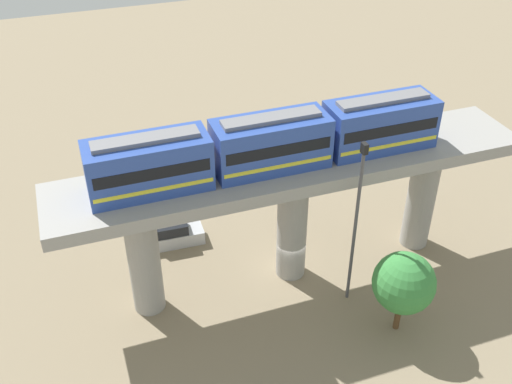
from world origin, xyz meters
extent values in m
plane|color=#84755B|center=(0.00, 0.00, 0.00)|extent=(120.00, 120.00, 0.00)
cylinder|color=#999691|center=(0.00, -9.38, 3.87)|extent=(1.90, 1.90, 7.75)
cylinder|color=#999691|center=(0.00, 0.00, 3.87)|extent=(1.90, 1.90, 7.75)
cylinder|color=#999691|center=(0.00, 9.38, 3.87)|extent=(1.90, 1.90, 7.75)
cube|color=#999691|center=(0.00, 0.00, 8.15)|extent=(5.20, 28.85, 0.80)
cube|color=#2D4CA5|center=(0.00, -5.43, 10.05)|extent=(2.60, 6.60, 3.00)
cube|color=black|center=(0.00, -5.43, 10.30)|extent=(2.64, 6.07, 0.70)
cube|color=yellow|center=(0.00, -5.43, 9.30)|extent=(2.64, 6.34, 0.24)
cube|color=slate|center=(0.00, -5.43, 11.67)|extent=(1.10, 5.61, 0.24)
cube|color=#2D4CA5|center=(0.00, 1.52, 10.05)|extent=(2.60, 6.60, 3.00)
cube|color=black|center=(0.00, 1.52, 10.30)|extent=(2.64, 6.07, 0.70)
cube|color=yellow|center=(0.00, 1.52, 9.30)|extent=(2.64, 6.34, 0.24)
cube|color=slate|center=(0.00, 1.52, 11.67)|extent=(1.10, 5.61, 0.24)
cube|color=#2D4CA5|center=(0.00, 8.47, 10.05)|extent=(2.60, 6.60, 3.00)
cube|color=black|center=(0.00, 8.47, 10.30)|extent=(2.64, 6.07, 0.70)
cube|color=yellow|center=(0.00, 8.47, 9.30)|extent=(2.64, 6.34, 0.24)
cube|color=slate|center=(0.00, 8.47, 11.67)|extent=(1.10, 5.61, 0.24)
cube|color=#B2B5BA|center=(5.59, 6.60, 0.50)|extent=(1.98, 4.27, 1.00)
cube|color=black|center=(5.59, 6.75, 1.38)|extent=(1.74, 2.37, 0.76)
cube|color=yellow|center=(12.50, 2.34, 0.50)|extent=(2.77, 4.51, 1.00)
cube|color=black|center=(12.50, 2.49, 1.38)|extent=(2.15, 2.63, 0.76)
cylinder|color=brown|center=(-6.68, -4.07, 1.30)|extent=(0.36, 0.36, 2.60)
sphere|color=#38843D|center=(-6.68, -4.07, 3.59)|extent=(3.60, 3.60, 3.60)
cylinder|color=#4C4C51|center=(-3.40, -2.50, 5.27)|extent=(0.20, 0.20, 10.55)
cube|color=black|center=(-3.40, -2.50, 10.85)|extent=(0.44, 0.28, 0.60)
camera|label=1|loc=(-27.42, 12.10, 27.00)|focal=42.19mm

